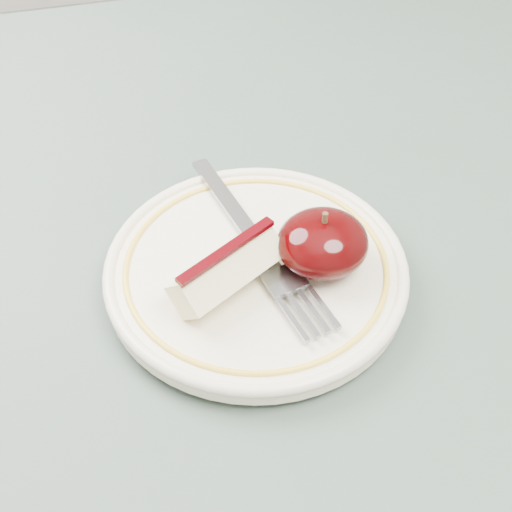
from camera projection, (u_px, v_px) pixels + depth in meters
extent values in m
cylinder|color=brown|center=(455.00, 211.00, 1.15)|extent=(0.05, 0.05, 0.71)
cube|color=#415049|center=(301.00, 281.00, 0.55)|extent=(0.90, 0.90, 0.04)
cylinder|color=white|center=(256.00, 280.00, 0.52)|extent=(0.12, 0.12, 0.01)
cylinder|color=white|center=(256.00, 271.00, 0.51)|extent=(0.21, 0.21, 0.01)
torus|color=white|center=(256.00, 267.00, 0.51)|extent=(0.22, 0.22, 0.01)
torus|color=yellow|center=(256.00, 265.00, 0.50)|extent=(0.19, 0.19, 0.00)
ellipsoid|color=black|center=(323.00, 243.00, 0.49)|extent=(0.06, 0.06, 0.04)
cylinder|color=#472D19|center=(325.00, 219.00, 0.48)|extent=(0.00, 0.00, 0.01)
cube|color=#FBEDB9|center=(227.00, 271.00, 0.48)|extent=(0.09, 0.07, 0.04)
cube|color=#340105|center=(226.00, 250.00, 0.46)|extent=(0.07, 0.05, 0.00)
cube|color=gray|center=(227.00, 200.00, 0.55)|extent=(0.03, 0.10, 0.00)
cube|color=gray|center=(266.00, 255.00, 0.51)|extent=(0.02, 0.03, 0.00)
cube|color=gray|center=(285.00, 281.00, 0.49)|extent=(0.03, 0.03, 0.00)
cube|color=gray|center=(323.00, 307.00, 0.47)|extent=(0.01, 0.04, 0.00)
cube|color=gray|center=(313.00, 311.00, 0.47)|extent=(0.01, 0.04, 0.00)
cube|color=gray|center=(302.00, 315.00, 0.47)|extent=(0.01, 0.04, 0.00)
cube|color=gray|center=(292.00, 319.00, 0.47)|extent=(0.01, 0.04, 0.00)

